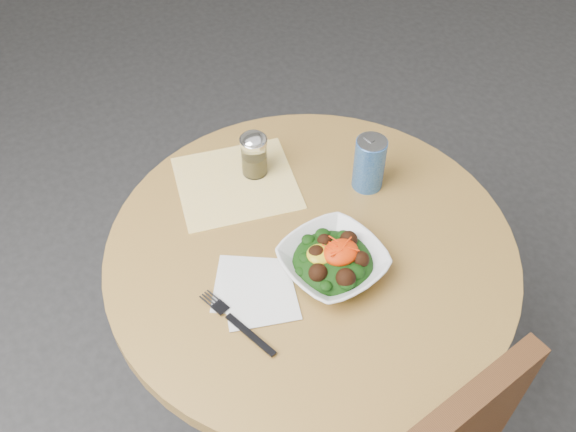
% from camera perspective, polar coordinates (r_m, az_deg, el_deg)
% --- Properties ---
extents(ground, '(6.00, 6.00, 0.00)m').
position_cam_1_polar(ground, '(2.04, 1.49, -16.04)').
color(ground, '#2A2A2D').
rests_on(ground, ground).
extents(table, '(0.90, 0.90, 0.75)m').
position_cam_1_polar(table, '(1.56, 1.89, -7.30)').
color(table, black).
rests_on(table, ground).
extents(cloth_napkin, '(0.33, 0.31, 0.00)m').
position_cam_1_polar(cloth_napkin, '(1.53, -4.60, 2.94)').
color(cloth_napkin, '#E3AA0B').
rests_on(cloth_napkin, table).
extents(paper_napkins, '(0.20, 0.23, 0.00)m').
position_cam_1_polar(paper_napkins, '(1.33, -2.96, -6.61)').
color(paper_napkins, silver).
rests_on(paper_napkins, table).
extents(salad_bowl, '(0.24, 0.24, 0.08)m').
position_cam_1_polar(salad_bowl, '(1.34, 4.01, -4.02)').
color(salad_bowl, white).
rests_on(salad_bowl, table).
extents(fork, '(0.08, 0.20, 0.00)m').
position_cam_1_polar(fork, '(1.29, -4.74, -9.29)').
color(fork, black).
rests_on(fork, table).
extents(spice_shaker, '(0.06, 0.06, 0.12)m').
position_cam_1_polar(spice_shaker, '(1.52, -3.03, 5.47)').
color(spice_shaker, silver).
rests_on(spice_shaker, table).
extents(beverage_can, '(0.07, 0.07, 0.14)m').
position_cam_1_polar(beverage_can, '(1.49, 7.24, 4.67)').
color(beverage_can, '#0D3394').
rests_on(beverage_can, table).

